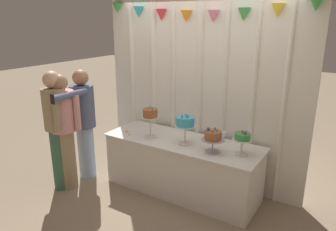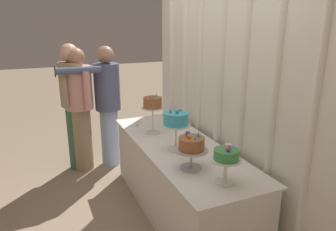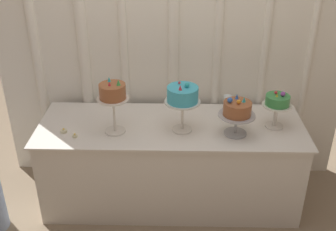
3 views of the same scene
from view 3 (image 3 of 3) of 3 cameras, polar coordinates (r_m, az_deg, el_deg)
The scene contains 10 objects.
ground_plane at distance 3.60m, azimuth 0.37°, elevation -12.40°, with size 24.00×24.00×0.00m, color gray.
draped_curtain at distance 3.41m, azimuth -0.21°, elevation 12.24°, with size 2.99×0.16×2.69m.
cake_table at distance 3.45m, azimuth 0.42°, elevation -6.64°, with size 2.11×0.75×0.74m.
cake_display_leftmost at distance 3.04m, azimuth -7.69°, elevation 2.89°, with size 0.24×0.24×0.44m.
cake_display_midleft at distance 3.05m, azimuth 2.04°, elevation 2.64°, with size 0.27×0.27×0.40m.
cake_display_midright at distance 3.08m, azimuth 9.57°, elevation 0.65°, with size 0.28×0.28×0.31m.
cake_display_rightmost at distance 3.24m, azimuth 14.94°, elevation 1.68°, with size 0.23×0.23×0.31m.
wine_glass at distance 3.45m, azimuth 8.29°, elevation 2.14°, with size 0.07×0.07×0.14m.
tealight_far_left at distance 3.25m, azimuth -14.30°, elevation -2.11°, with size 0.05×0.05×0.04m.
tealight_near_left at distance 3.16m, azimuth -12.82°, elevation -2.79°, with size 0.04×0.04×0.03m.
Camera 3 is at (0.04, -2.73, 2.35)m, focal length 43.83 mm.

